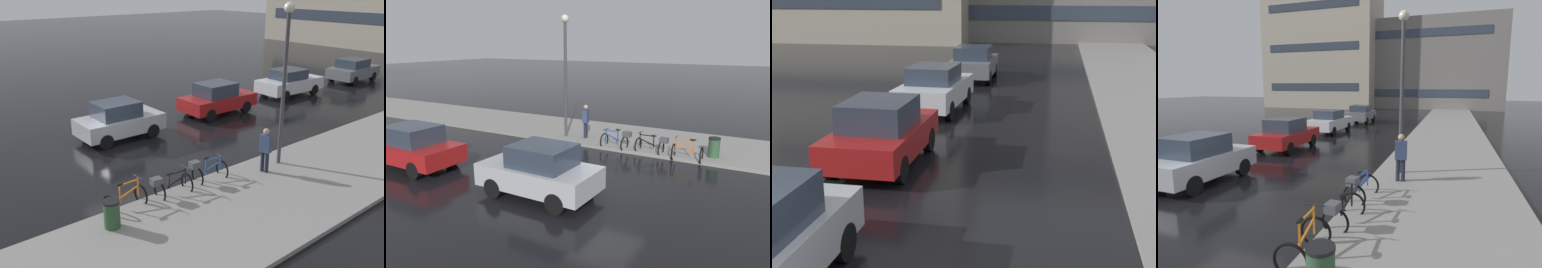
{
  "view_description": "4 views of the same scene",
  "coord_description": "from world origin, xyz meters",
  "views": [
    {
      "loc": [
        13.86,
        -7.8,
        6.56
      ],
      "look_at": [
        2.27,
        1.81,
        1.22
      ],
      "focal_mm": 40.0,
      "sensor_mm": 36.0,
      "label": 1
    },
    {
      "loc": [
        -11.05,
        -5.25,
        4.78
      ],
      "look_at": [
        2.16,
        2.19,
        0.99
      ],
      "focal_mm": 35.0,
      "sensor_mm": 36.0,
      "label": 2
    },
    {
      "loc": [
        2.1,
        -5.01,
        4.31
      ],
      "look_at": [
        0.34,
        5.05,
        1.47
      ],
      "focal_mm": 50.0,
      "sensor_mm": 36.0,
      "label": 3
    },
    {
      "loc": [
        6.28,
        -6.74,
        3.37
      ],
      "look_at": [
        2.27,
        4.91,
        1.38
      ],
      "focal_mm": 28.0,
      "sensor_mm": 36.0,
      "label": 4
    }
  ],
  "objects": [
    {
      "name": "ground_plane",
      "position": [
        0.0,
        0.0,
        0.0
      ],
      "size": [
        140.0,
        140.0,
        0.0
      ],
      "primitive_type": "plane",
      "color": "black"
    },
    {
      "name": "sidewalk_kerb",
      "position": [
        6.0,
        10.0,
        0.07
      ],
      "size": [
        4.8,
        60.0,
        0.14
      ],
      "primitive_type": "cube",
      "color": "gray",
      "rests_on": "ground"
    },
    {
      "name": "bicycle_nearest",
      "position": [
        3.72,
        -1.99,
        0.4
      ],
      "size": [
        0.75,
        1.19,
        1.0
      ],
      "color": "black",
      "rests_on": "ground"
    },
    {
      "name": "bicycle_second",
      "position": [
        3.93,
        -0.49,
        0.47
      ],
      "size": [
        0.76,
        1.4,
        0.95
      ],
      "color": "black",
      "rests_on": "ground"
    },
    {
      "name": "bicycle_third",
      "position": [
        3.86,
        1.14,
        0.5
      ],
      "size": [
        0.81,
        1.41,
        0.98
      ],
      "color": "black",
      "rests_on": "ground"
    },
    {
      "name": "car_silver",
      "position": [
        -2.03,
        1.19,
        0.84
      ],
      "size": [
        1.92,
        3.76,
        1.7
      ],
      "color": "#B2B5BA",
      "rests_on": "ground"
    },
    {
      "name": "car_red",
      "position": [
        -2.11,
        7.16,
        0.82
      ],
      "size": [
        1.96,
        4.07,
        1.66
      ],
      "color": "#AD1919",
      "rests_on": "ground"
    },
    {
      "name": "pedestrian",
      "position": [
        4.69,
        3.19,
        1.01
      ],
      "size": [
        0.44,
        0.31,
        1.78
      ],
      "color": "#1E2333",
      "rests_on": "ground"
    },
    {
      "name": "streetlamp",
      "position": [
        4.5,
        4.21,
        3.73
      ],
      "size": [
        0.37,
        0.37,
        5.96
      ],
      "color": "#424247",
      "rests_on": "ground"
    },
    {
      "name": "trash_bin",
      "position": [
        4.48,
        -2.89,
        0.48
      ],
      "size": [
        0.47,
        0.47,
        0.96
      ],
      "color": "#2D5133",
      "rests_on": "ground"
    }
  ]
}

